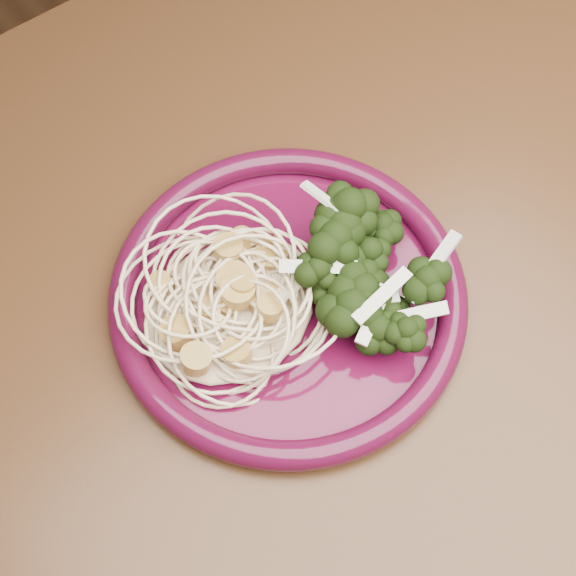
# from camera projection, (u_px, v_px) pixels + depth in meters

# --- Properties ---
(dining_table) EXTENTS (1.20, 0.80, 0.75)m
(dining_table) POSITION_uv_depth(u_px,v_px,m) (295.00, 416.00, 0.63)
(dining_table) COLOR #472814
(dining_table) RESTS_ON ground
(dinner_plate) EXTENTS (0.32, 0.32, 0.02)m
(dinner_plate) POSITION_uv_depth(u_px,v_px,m) (288.00, 295.00, 0.56)
(dinner_plate) COLOR #460823
(dinner_plate) RESTS_ON dining_table
(spaghetti_pile) EXTENTS (0.15, 0.14, 0.03)m
(spaghetti_pile) POSITION_uv_depth(u_px,v_px,m) (229.00, 304.00, 0.54)
(spaghetti_pile) COLOR beige
(spaghetti_pile) RESTS_ON dinner_plate
(scallop_cluster) EXTENTS (0.15, 0.15, 0.04)m
(scallop_cluster) POSITION_uv_depth(u_px,v_px,m) (225.00, 280.00, 0.51)
(scallop_cluster) COLOR gold
(scallop_cluster) RESTS_ON spaghetti_pile
(broccoli_pile) EXTENTS (0.12, 0.15, 0.05)m
(broccoli_pile) POSITION_uv_depth(u_px,v_px,m) (360.00, 264.00, 0.55)
(broccoli_pile) COLOR black
(broccoli_pile) RESTS_ON dinner_plate
(onion_garnish) EXTENTS (0.08, 0.10, 0.05)m
(onion_garnish) POSITION_uv_depth(u_px,v_px,m) (363.00, 242.00, 0.52)
(onion_garnish) COLOR beige
(onion_garnish) RESTS_ON broccoli_pile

